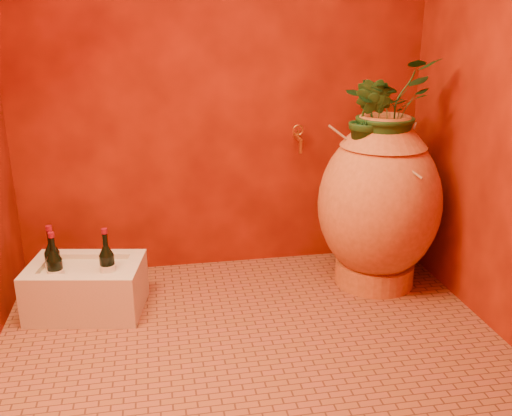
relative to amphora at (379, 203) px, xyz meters
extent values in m
plane|color=brown|center=(-0.85, -0.54, -0.51)|extent=(2.50, 2.50, 0.00)
cube|color=#4E0D04|center=(-0.85, 0.46, 0.74)|extent=(2.50, 0.02, 2.50)
cylinder|color=#C97338|center=(0.00, 0.00, -0.44)|extent=(0.53, 0.53, 0.13)
ellipsoid|color=#C97338|center=(0.00, 0.00, -0.01)|extent=(0.81, 0.81, 0.89)
cone|color=#C97338|center=(0.00, 0.00, 0.41)|extent=(0.55, 0.55, 0.13)
torus|color=#C97338|center=(0.00, 0.00, 0.48)|extent=(0.34, 0.34, 0.06)
cylinder|color=olive|center=(-0.08, -0.05, 0.28)|extent=(0.45, 0.27, 0.35)
cylinder|color=olive|center=(-0.02, -0.12, 0.32)|extent=(0.23, 0.43, 0.18)
cylinder|color=olive|center=(0.10, -0.08, 0.34)|extent=(0.26, 0.32, 0.23)
cube|color=beige|center=(-1.68, -0.05, -0.38)|extent=(0.66, 0.50, 0.25)
cube|color=beige|center=(-1.68, 0.11, -0.24)|extent=(0.60, 0.18, 0.03)
cube|color=beige|center=(-1.68, -0.21, -0.24)|extent=(0.60, 0.18, 0.03)
cube|color=beige|center=(-1.94, -0.05, -0.24)|extent=(0.12, 0.26, 0.03)
cube|color=beige|center=(-1.42, -0.05, -0.24)|extent=(0.12, 0.26, 0.03)
cylinder|color=black|center=(-1.84, -0.02, -0.26)|extent=(0.08, 0.08, 0.19)
cone|color=black|center=(-1.84, -0.02, -0.14)|extent=(0.08, 0.08, 0.05)
cylinder|color=black|center=(-1.84, -0.02, -0.07)|extent=(0.03, 0.03, 0.07)
cylinder|color=maroon|center=(-1.84, -0.02, -0.02)|extent=(0.03, 0.03, 0.03)
cylinder|color=silver|center=(-1.84, -0.02, -0.26)|extent=(0.08, 0.08, 0.09)
cylinder|color=black|center=(-1.82, -0.12, -0.26)|extent=(0.08, 0.08, 0.19)
cone|color=black|center=(-1.82, -0.12, -0.14)|extent=(0.08, 0.08, 0.05)
cylinder|color=black|center=(-1.82, -0.12, -0.07)|extent=(0.03, 0.03, 0.07)
cylinder|color=maroon|center=(-1.82, -0.12, -0.03)|extent=(0.03, 0.03, 0.03)
cylinder|color=silver|center=(-1.82, -0.12, -0.26)|extent=(0.08, 0.08, 0.08)
cylinder|color=black|center=(-1.55, -0.10, -0.26)|extent=(0.08, 0.08, 0.19)
cone|color=black|center=(-1.55, -0.10, -0.14)|extent=(0.08, 0.08, 0.05)
cylinder|color=black|center=(-1.55, -0.10, -0.08)|extent=(0.03, 0.03, 0.07)
cylinder|color=maroon|center=(-1.55, -0.10, -0.03)|extent=(0.03, 0.03, 0.03)
cylinder|color=silver|center=(-1.55, -0.10, -0.26)|extent=(0.08, 0.08, 0.08)
cylinder|color=#AC6E27|center=(-0.39, 0.39, 0.32)|extent=(0.02, 0.14, 0.02)
cylinder|color=#AC6E27|center=(-0.39, 0.32, 0.28)|extent=(0.02, 0.02, 0.08)
torus|color=#AC6E27|center=(-0.39, 0.39, 0.37)|extent=(0.07, 0.01, 0.07)
cylinder|color=#AC6E27|center=(-0.39, 0.39, 0.34)|extent=(0.01, 0.01, 0.05)
imported|color=#184017|center=(0.01, 0.01, 0.55)|extent=(0.64, 0.61, 0.55)
imported|color=#184017|center=(-0.11, -0.05, 0.51)|extent=(0.30, 0.31, 0.43)
camera|label=1|loc=(-1.28, -2.97, 1.04)|focal=40.00mm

